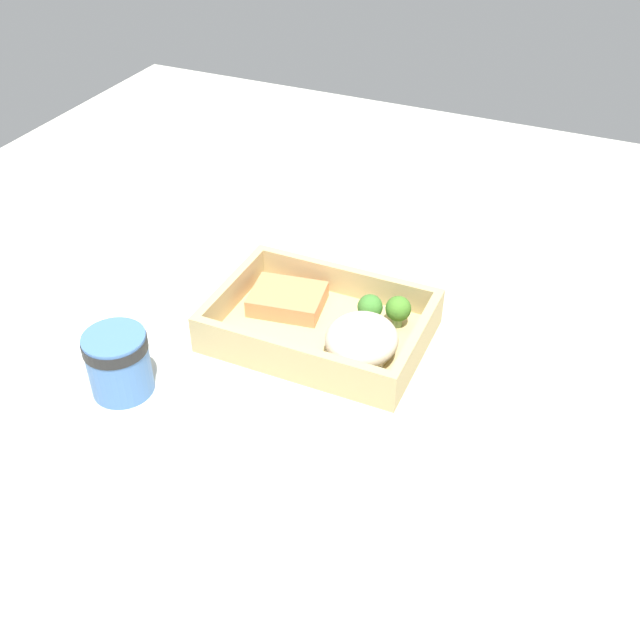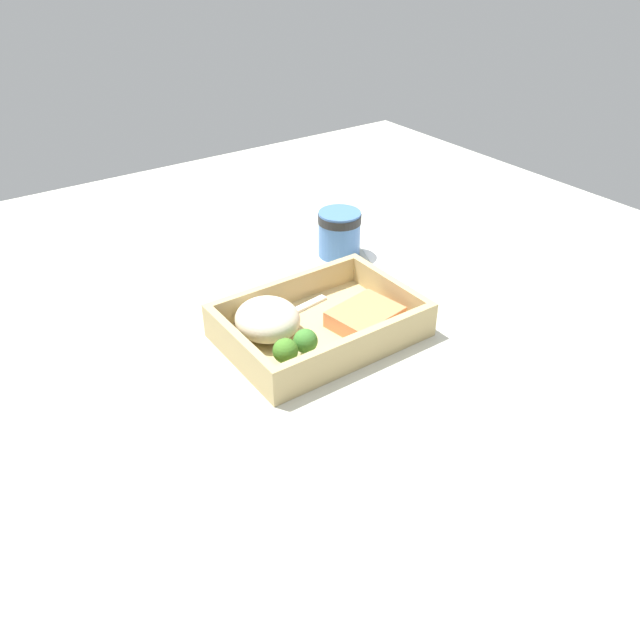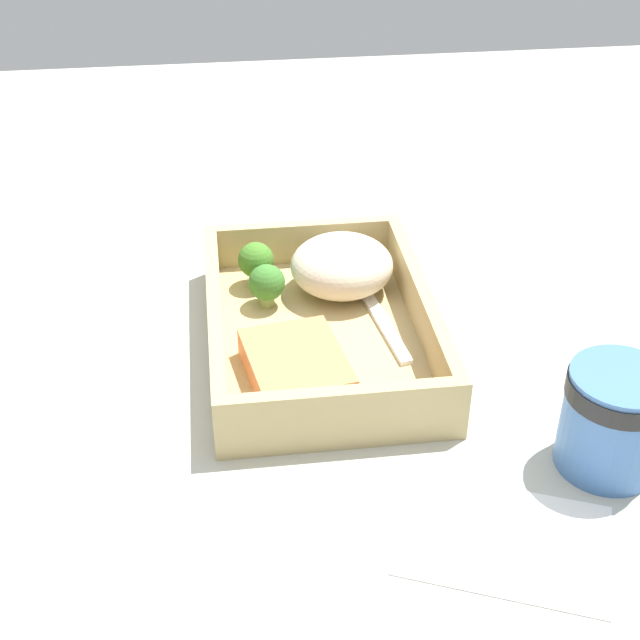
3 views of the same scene
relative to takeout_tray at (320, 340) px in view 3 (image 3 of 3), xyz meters
The scene contains 10 objects.
ground_plane 1.60cm from the takeout_tray, ahead, with size 160.00×160.00×2.00cm, color beige.
takeout_tray is the anchor object (origin of this frame).
tray_rim 2.65cm from the takeout_tray, ahead, with size 27.38×19.11×4.10cm.
salmon_fillet 6.87cm from the takeout_tray, 155.58° to the left, with size 9.62×7.51×2.45cm, color #E88251.
mashed_potatoes 8.19cm from the takeout_tray, 22.93° to the right, with size 9.01×9.52×5.36cm, color beige.
broccoli_floret_1 7.34cm from the takeout_tray, 38.10° to the left, with size 3.33×3.33×4.07cm.
broccoli_floret_2 10.66cm from the takeout_tray, 28.66° to the left, with size 3.36×3.36×4.40cm.
fork 6.44cm from the takeout_tray, 56.95° to the right, with size 15.88×3.83×0.44cm.
paper_cup 26.07cm from the takeout_tray, 132.75° to the right, with size 7.59×7.59×8.16cm.
receipt_slip 25.68cm from the takeout_tray, 158.52° to the right, with size 9.84×13.89×0.24cm, color white.
Camera 3 is at (-63.24, 8.15, 45.57)cm, focal length 50.00 mm.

